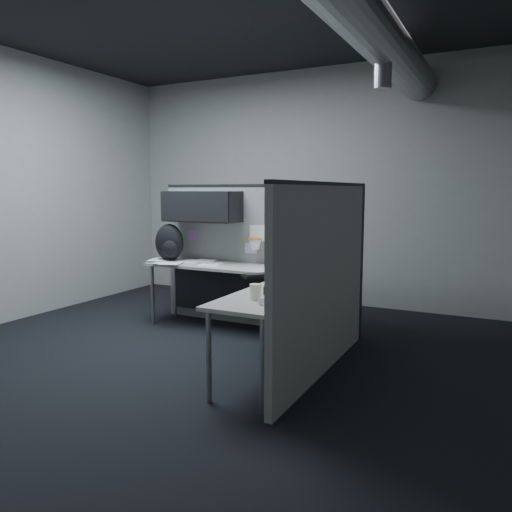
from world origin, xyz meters
The scene contains 12 objects.
room centered at (0.56, 0.00, 2.10)m, with size 5.62×5.62×3.22m.
partition_back centered at (-0.25, 1.23, 1.00)m, with size 2.44×0.42×1.63m.
partition_right centered at (1.10, 0.22, 0.82)m, with size 0.07×2.23×1.63m.
desk centered at (0.15, 0.70, 0.61)m, with size 2.31×2.11×0.73m.
monitor centered at (0.78, 1.01, 0.99)m, with size 0.62×0.62×0.50m.
keyboard centered at (0.39, 0.49, 0.75)m, with size 0.38×0.42×0.04m.
mouse centered at (0.73, 0.28, 0.75)m, with size 0.25×0.26×0.05m.
phone centered at (0.82, -0.11, 0.77)m, with size 0.27×0.29×0.11m.
bottles centered at (0.93, -0.55, 0.76)m, with size 0.11×0.15×0.07m.
cup centered at (0.77, -0.44, 0.79)m, with size 0.09×0.09×0.12m, color white.
papers centered at (-0.86, 0.95, 0.74)m, with size 1.00×0.72×0.02m.
backpack centered at (-1.08, 0.96, 0.94)m, with size 0.42×0.38×0.44m.
Camera 1 is at (2.47, -3.77, 1.56)m, focal length 35.00 mm.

